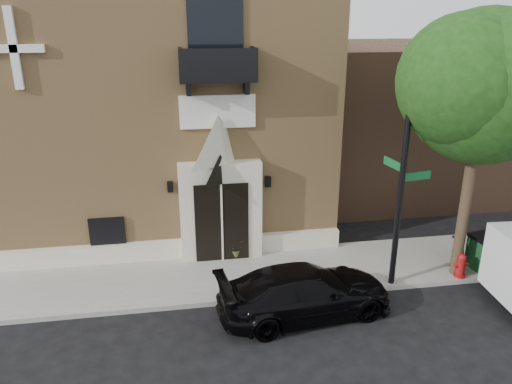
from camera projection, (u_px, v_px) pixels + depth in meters
ground at (267, 302)px, 14.15m from camera, size 120.00×120.00×0.00m
sidewalk at (289, 271)px, 15.66m from camera, size 42.00×3.00×0.15m
church at (156, 95)px, 19.47m from camera, size 12.20×11.01×9.30m
neighbour_building at (486, 114)px, 23.19m from camera, size 18.00×8.00×6.40m
street_tree_left at (487, 86)px, 13.35m from camera, size 4.97×4.38×7.77m
black_sedan at (305, 292)px, 13.36m from camera, size 4.96×2.55×1.38m
street_sign at (402, 181)px, 13.78m from camera, size 1.10×1.00×6.36m
fire_hydrant at (461, 265)px, 15.06m from camera, size 0.44×0.35×0.77m
dumpster at (497, 251)px, 15.60m from camera, size 1.80×1.22×1.09m
planter at (236, 248)px, 16.30m from camera, size 0.62×0.55×0.64m
pedestrian_near at (458, 241)px, 15.55m from camera, size 0.75×0.71×1.72m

